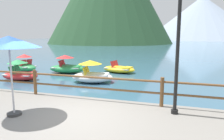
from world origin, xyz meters
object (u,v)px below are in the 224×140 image
Objects in this scene: lamp_post at (179,24)px; pedal_boat_3 at (92,75)px; pedal_boat_6 at (119,69)px; pedal_boat_5 at (24,66)px; pedal_boat_1 at (67,67)px; beach_umbrella at (9,43)px; pedal_boat_0 at (20,73)px.

pedal_boat_3 is at bearing 134.04° from lamp_post.
pedal_boat_3 is 0.95× the size of pedal_boat_6.
pedal_boat_6 is at bearing 12.55° from pedal_boat_5.
lamp_post is 1.58× the size of pedal_boat_1.
pedal_boat_1 reaches higher than pedal_boat_3.
lamp_post reaches higher than pedal_boat_1.
pedal_boat_1 is (-3.13, 8.54, -2.02)m from beach_umbrella.
pedal_boat_6 is (3.51, 1.22, -0.18)m from pedal_boat_1.
lamp_post is 1.84× the size of pedal_boat_0.
pedal_boat_5 is (-10.91, 6.71, -2.54)m from lamp_post.
beach_umbrella is at bearing -51.39° from pedal_boat_5.
pedal_boat_5 reaches higher than pedal_boat_0.
lamp_post is 1.67× the size of pedal_boat_3.
pedal_boat_5 reaches higher than pedal_boat_3.
pedal_boat_1 is 3.72m from pedal_boat_3.
pedal_boat_0 is (-4.59, 5.51, -2.04)m from beach_umbrella.
pedal_boat_5 is at bearing 126.11° from pedal_boat_0.
lamp_post reaches higher than pedal_boat_0.
beach_umbrella is (-4.35, -1.51, -0.51)m from lamp_post.
pedal_boat_3 is at bearing 92.00° from beach_umbrella.
lamp_post is 7.04m from pedal_boat_3.
pedal_boat_1 reaches higher than pedal_boat_0.
beach_umbrella is 7.45m from pedal_boat_0.
beach_umbrella is at bearing -69.84° from pedal_boat_1.
lamp_post is at bearing -43.19° from pedal_boat_1.
pedal_boat_1 is 0.98× the size of pedal_boat_5.
pedal_boat_0 is 3.36m from pedal_boat_1.
pedal_boat_3 is at bearing 9.40° from pedal_boat_0.
lamp_post is at bearing -64.23° from pedal_boat_6.
lamp_post is 9.55m from pedal_boat_6.
beach_umbrella is 6.55m from pedal_boat_3.
lamp_post reaches higher than beach_umbrella.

